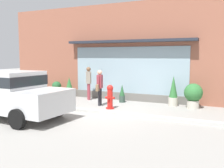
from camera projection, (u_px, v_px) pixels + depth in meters
name	position (u px, v px, depth m)	size (l,w,h in m)	color
ground_plane	(100.00, 112.00, 9.95)	(60.00, 60.00, 0.00)	gray
curb_strip	(97.00, 112.00, 9.77)	(14.00, 0.24, 0.12)	#B2B2AD
storefront	(131.00, 53.00, 12.57)	(14.00, 0.81, 4.68)	#935642
fire_hydrant	(110.00, 97.00, 10.55)	(0.40, 0.36, 0.98)	red
pedestrian_with_handbag	(100.00, 85.00, 11.19)	(0.26, 0.67, 1.54)	#232328
pedestrian_passerby	(89.00, 81.00, 12.72)	(0.33, 0.35, 1.61)	#8E333D
parked_car_silver	(8.00, 92.00, 9.00)	(4.37, 2.13, 1.62)	silver
potted_plant_window_center	(193.00, 94.00, 10.63)	(0.75, 0.75, 1.03)	#B7B2A3
potted_plant_trailing_edge	(69.00, 88.00, 13.46)	(0.45, 0.45, 1.05)	#9E6042
potted_plant_near_hydrant	(173.00, 92.00, 11.16)	(0.40, 0.40, 1.30)	#B7B2A3
potted_plant_by_entrance	(57.00, 88.00, 13.89)	(0.49, 0.49, 0.80)	#B7B2A3
potted_plant_window_right	(122.00, 94.00, 12.04)	(0.27, 0.27, 0.83)	#33473D
potted_plant_doorstep	(41.00, 89.00, 14.27)	(0.46, 0.46, 0.62)	#33473D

